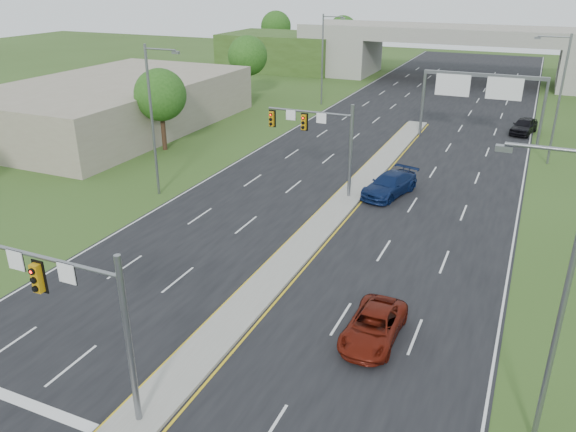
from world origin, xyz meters
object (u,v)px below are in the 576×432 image
(signal_mast_near, at_px, (72,301))
(car_far_b, at_px, (390,185))
(car_far_a, at_px, (373,326))
(car_far_c, at_px, (524,126))
(signal_mast_far, at_px, (321,133))
(sign_gantry, at_px, (481,89))
(overpass, at_px, (460,57))

(signal_mast_near, xyz_separation_m, car_far_b, (4.89, 26.86, -3.88))
(signal_mast_near, bearing_deg, car_far_a, 44.42)
(car_far_c, bearing_deg, signal_mast_far, -106.06)
(signal_mast_near, bearing_deg, car_far_c, 75.15)
(car_far_c, bearing_deg, car_far_b, -98.01)
(signal_mast_far, height_order, car_far_b, signal_mast_far)
(sign_gantry, height_order, car_far_b, sign_gantry)
(signal_mast_near, xyz_separation_m, sign_gantry, (8.95, 44.99, 0.51))
(sign_gantry, height_order, car_far_c, sign_gantry)
(overpass, distance_m, car_far_a, 71.80)
(signal_mast_far, height_order, car_far_a, signal_mast_far)
(car_far_a, bearing_deg, sign_gantry, 90.36)
(sign_gantry, height_order, car_far_a, sign_gantry)
(signal_mast_near, height_order, sign_gantry, signal_mast_near)
(signal_mast_near, distance_m, overpass, 80.11)
(sign_gantry, bearing_deg, car_far_c, 49.41)
(sign_gantry, distance_m, car_far_b, 19.10)
(sign_gantry, relative_size, car_far_a, 2.38)
(signal_mast_near, bearing_deg, signal_mast_far, 90.00)
(signal_mast_far, xyz_separation_m, overpass, (2.26, 55.07, -1.17))
(overpass, xyz_separation_m, car_far_a, (6.54, -71.44, -2.86))
(signal_mast_far, distance_m, car_far_b, 6.51)
(overpass, distance_m, car_far_c, 32.11)
(car_far_b, bearing_deg, signal_mast_near, -85.23)
(overpass, bearing_deg, car_far_c, -69.89)
(car_far_c, bearing_deg, car_far_a, -84.29)
(car_far_b, bearing_deg, signal_mast_far, -144.10)
(signal_mast_near, height_order, car_far_c, signal_mast_near)
(sign_gantry, distance_m, car_far_c, 7.96)
(sign_gantry, relative_size, car_far_c, 2.37)
(signal_mast_near, bearing_deg, overpass, 88.38)
(car_far_b, distance_m, car_far_c, 24.64)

